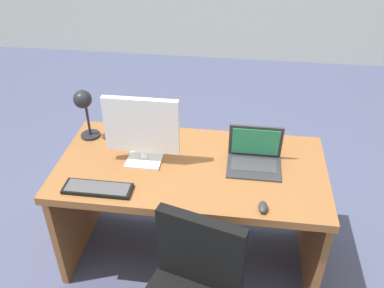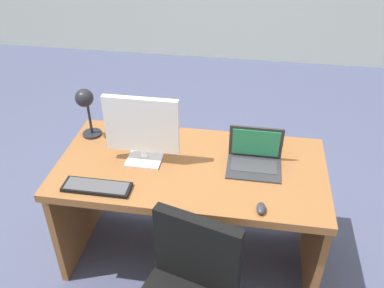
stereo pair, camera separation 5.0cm
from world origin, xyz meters
The scene contains 8 objects.
ground centered at (0.00, 1.50, 0.00)m, with size 12.00×12.00×0.00m, color #474C6B.
desk centered at (0.00, 0.04, 0.55)m, with size 1.55×0.78×0.76m.
monitor centered at (-0.28, 0.00, 0.98)m, with size 0.42×0.16×0.41m.
laptop centered at (0.36, 0.08, 0.83)m, with size 0.31×0.24×0.23m.
keyboard centered at (-0.46, -0.29, 0.77)m, with size 0.37×0.12×0.02m.
mouse centered at (0.41, -0.32, 0.78)m, with size 0.05×0.08×0.04m.
desk_lamp centered at (-0.68, 0.19, 1.00)m, with size 0.12×0.15×0.34m.
coffee_mug centered at (0.44, 0.28, 0.81)m, with size 0.11×0.09×0.10m.
Camera 1 is at (0.25, -1.88, 2.21)m, focal length 38.71 mm.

